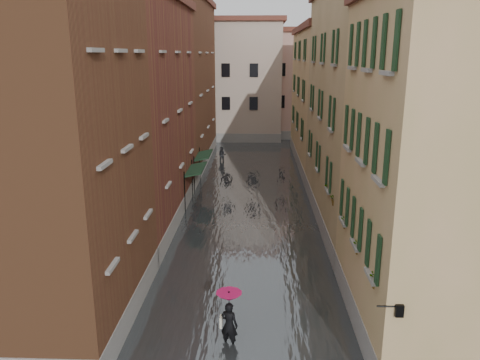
# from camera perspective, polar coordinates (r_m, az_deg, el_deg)

# --- Properties ---
(ground) EXTENTS (120.00, 120.00, 0.00)m
(ground) POSITION_cam_1_polar(r_m,az_deg,el_deg) (19.93, 0.53, -13.93)
(ground) COLOR #555557
(ground) RESTS_ON ground
(floodwater) EXTENTS (10.00, 60.00, 0.20)m
(floodwater) POSITION_cam_1_polar(r_m,az_deg,el_deg) (31.89, 1.23, -2.35)
(floodwater) COLOR #45494C
(floodwater) RESTS_ON ground
(building_left_near) EXTENTS (6.00, 8.00, 13.00)m
(building_left_near) POSITION_cam_1_polar(r_m,az_deg,el_deg) (17.43, -23.33, 3.38)
(building_left_near) COLOR brown
(building_left_near) RESTS_ON ground
(building_left_mid) EXTENTS (6.00, 14.00, 12.50)m
(building_left_mid) POSITION_cam_1_polar(r_m,az_deg,el_deg) (27.67, -13.64, 7.59)
(building_left_mid) COLOR brown
(building_left_mid) RESTS_ON ground
(building_left_far) EXTENTS (6.00, 16.00, 14.00)m
(building_left_far) POSITION_cam_1_polar(r_m,az_deg,el_deg) (42.17, -8.18, 11.34)
(building_left_far) COLOR brown
(building_left_far) RESTS_ON ground
(building_right_near) EXTENTS (6.00, 8.00, 11.50)m
(building_right_near) POSITION_cam_1_polar(r_m,az_deg,el_deg) (17.19, 24.39, 0.54)
(building_right_near) COLOR tan
(building_right_near) RESTS_ON ground
(building_right_mid) EXTENTS (6.00, 14.00, 13.00)m
(building_right_mid) POSITION_cam_1_polar(r_m,az_deg,el_deg) (27.39, 16.10, 7.88)
(building_right_mid) COLOR tan
(building_right_mid) RESTS_ON ground
(building_right_far) EXTENTS (6.00, 16.00, 11.50)m
(building_right_far) POSITION_cam_1_polar(r_m,az_deg,el_deg) (42.11, 11.25, 9.49)
(building_right_far) COLOR tan
(building_right_far) RESTS_ON ground
(building_end_cream) EXTENTS (12.00, 9.00, 13.00)m
(building_end_cream) POSITION_cam_1_polar(r_m,az_deg,el_deg) (55.62, -1.42, 11.85)
(building_end_cream) COLOR #B09D8C
(building_end_cream) RESTS_ON ground
(building_end_pink) EXTENTS (10.00, 9.00, 12.00)m
(building_end_pink) POSITION_cam_1_polar(r_m,az_deg,el_deg) (57.80, 7.83, 11.35)
(building_end_pink) COLOR tan
(building_end_pink) RESTS_ON ground
(awning_near) EXTENTS (1.09, 3.36, 2.80)m
(awning_near) POSITION_cam_1_polar(r_m,az_deg,el_deg) (30.04, -5.46, 1.19)
(awning_near) COLOR black
(awning_near) RESTS_ON ground
(awning_far) EXTENTS (1.09, 3.26, 2.80)m
(awning_far) POSITION_cam_1_polar(r_m,az_deg,el_deg) (34.22, -4.51, 2.93)
(awning_far) COLOR black
(awning_far) RESTS_ON ground
(wall_lantern) EXTENTS (0.71, 0.22, 0.35)m
(wall_lantern) POSITION_cam_1_polar(r_m,az_deg,el_deg) (13.77, 18.73, -14.74)
(wall_lantern) COLOR black
(wall_lantern) RESTS_ON ground
(window_planters) EXTENTS (0.59, 10.62, 0.84)m
(window_planters) POSITION_cam_1_polar(r_m,az_deg,el_deg) (19.19, 13.02, -4.03)
(window_planters) COLOR #966131
(window_planters) RESTS_ON ground
(pedestrian_main) EXTENTS (0.88, 0.88, 2.06)m
(pedestrian_main) POSITION_cam_1_polar(r_m,az_deg,el_deg) (16.30, -1.35, -16.19)
(pedestrian_main) COLOR black
(pedestrian_main) RESTS_ON ground
(pedestrian_far) EXTENTS (0.83, 0.69, 1.53)m
(pedestrian_far) POSITION_cam_1_polar(r_m,az_deg,el_deg) (42.59, -2.20, 3.04)
(pedestrian_far) COLOR black
(pedestrian_far) RESTS_ON ground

